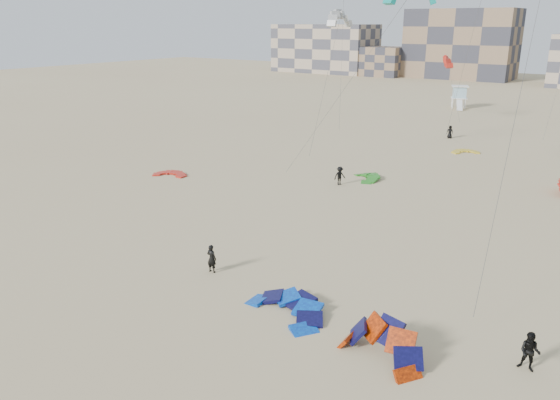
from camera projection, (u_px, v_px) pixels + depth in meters
The scene contains 16 objects.
ground at pixel (216, 311), 28.94m from camera, with size 320.00×320.00×0.00m, color tan.
kite_ground_blue at pixel (287, 312), 28.82m from camera, with size 4.58×4.71×1.11m, color blue, non-canonical shape.
kite_ground_orange at pixel (379, 357), 24.91m from camera, with size 4.32×3.26×2.81m, color #F93E03, non-canonical shape.
kite_ground_red at pixel (171, 175), 54.61m from camera, with size 3.09×3.27×0.42m, color red, non-canonical shape.
kite_ground_green at pixel (366, 179), 53.33m from camera, with size 3.35×3.49×0.83m, color #2A7E20, non-canonical shape.
kite_ground_yellow at pixel (465, 153), 64.05m from camera, with size 2.89×3.03×0.41m, color gold, non-canonical shape.
kitesurfer_main at pixel (212, 259), 33.18m from camera, with size 0.65×0.43×1.79m, color black.
kitesurfer_b at pixel (530, 352), 23.74m from camera, with size 0.89×0.70×1.84m, color black.
kitesurfer_c at pixel (340, 176), 51.12m from camera, with size 1.14×0.65×1.76m, color black.
kitesurfer_e at pixel (450, 132), 71.76m from camera, with size 0.82×0.54×1.69m, color black.
kite_fly_grey at pixel (340, 20), 55.82m from camera, with size 3.71×5.12×15.01m.
kite_fly_red at pixel (448, 63), 79.40m from camera, with size 5.70×4.85×9.49m.
lifeguard_tower_far at pixel (459, 97), 96.71m from camera, with size 3.61×5.84×3.94m.
condo_west_a at pixel (325, 48), 166.17m from camera, with size 30.00×15.00×14.00m, color tan.
condo_west_b at pixel (461, 44), 146.86m from camera, with size 28.00×14.00×18.00m, color #856A50.
condo_fill_left at pixel (382, 61), 154.64m from camera, with size 12.00×10.00×8.00m, color #856A50.
Camera 1 is at (17.52, -19.09, 14.58)m, focal length 35.00 mm.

